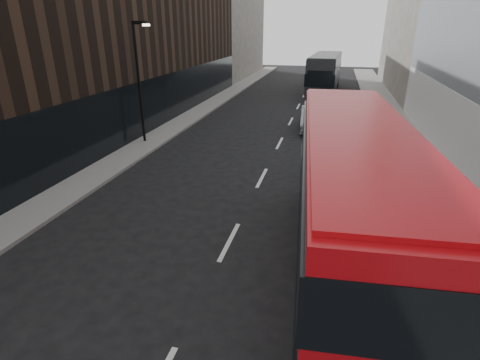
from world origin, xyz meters
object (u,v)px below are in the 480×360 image
Objects in this scene: car_b at (313,119)px; street_lamp at (139,75)px; car_a at (337,171)px; car_c at (327,122)px; red_bus at (351,199)px; grey_bus at (325,72)px.

street_lamp is at bearing -153.51° from car_b.
car_b is at bearing 98.06° from car_a.
street_lamp reaches higher than car_b.
car_c is (11.02, 6.00, -3.56)m from street_lamp.
car_b is (-1.97, 17.07, -1.80)m from red_bus.
car_b is (9.98, 5.91, -3.40)m from street_lamp.
red_bus is at bearing -43.05° from street_lamp.
car_a is at bearing -18.92° from street_lamp.
car_c is at bearing 92.12° from car_a.
car_c is (1.04, 0.09, -0.16)m from car_b.
street_lamp is 1.71× the size of car_a.
red_bus reaches higher than car_a.
car_b is (-1.73, 9.92, 0.08)m from car_a.
red_bus is 17.30m from car_c.
car_b is 1.11× the size of car_c.
grey_bus is (-1.82, 34.25, -0.43)m from red_bus.
car_b is at bearing -87.66° from grey_bus.
grey_bus is at bearing 88.57° from red_bus.
red_bus is 17.28m from car_b.
car_a is (11.71, -4.01, -3.48)m from street_lamp.
grey_bus is 27.18m from car_a.
car_a is (-0.24, 7.15, -1.88)m from red_bus.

